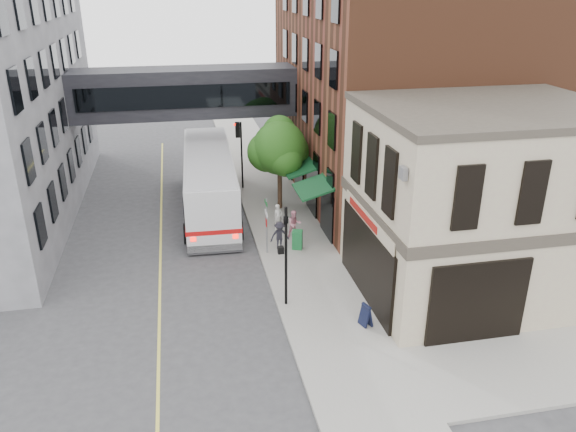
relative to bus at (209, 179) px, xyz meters
name	(u,v)px	position (x,y,z in m)	size (l,w,h in m)	color
ground	(286,334)	(1.98, -13.97, -1.96)	(120.00, 120.00, 0.00)	#38383A
sidewalk_main	(274,203)	(3.98, 0.03, -1.88)	(4.00, 60.00, 0.15)	gray
corner_building	(480,202)	(10.95, -11.97, 2.26)	(10.19, 8.12, 8.45)	tan
brick_building	(395,86)	(11.96, 1.03, 5.03)	(13.76, 18.00, 14.00)	#592F1C
skyway_bridge	(185,92)	(-1.02, 4.03, 4.54)	(14.00, 3.18, 3.00)	black
traffic_signal_near	(285,245)	(2.35, -11.97, 1.03)	(0.44, 0.22, 4.60)	black
traffic_signal_far	(239,142)	(2.24, 3.03, 1.38)	(0.53, 0.28, 4.50)	black
street_sign_pole	(266,221)	(2.37, -6.97, -0.02)	(0.08, 0.75, 3.00)	gray
street_tree	(279,147)	(4.18, -0.75, 1.96)	(3.80, 3.20, 5.60)	#382619
lane_marking	(161,240)	(-3.02, -3.97, -1.95)	(0.12, 40.00, 0.01)	#D8CC4C
bus	(209,179)	(0.00, 0.00, 0.00)	(3.52, 13.06, 3.49)	silver
pedestrian_a	(278,217)	(3.47, -4.20, -1.05)	(0.55, 0.36, 1.50)	white
pedestrian_b	(294,224)	(4.15, -5.37, -1.04)	(0.75, 0.58, 1.54)	pink
pedestrian_c	(280,236)	(3.09, -6.70, -1.03)	(1.00, 0.58, 1.55)	black
newspaper_box	(297,240)	(4.01, -6.77, -1.30)	(0.50, 0.45, 1.01)	#155F2D
sandwich_board	(366,315)	(5.22, -14.21, -1.34)	(0.34, 0.52, 0.93)	black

